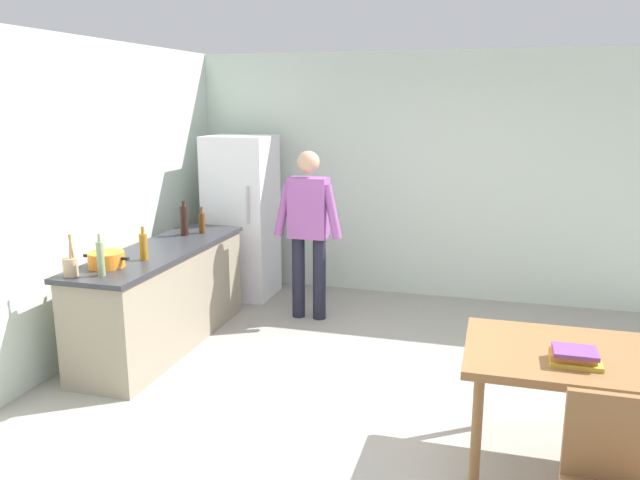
# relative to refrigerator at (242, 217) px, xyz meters

# --- Properties ---
(ground_plane) EXTENTS (14.00, 14.00, 0.00)m
(ground_plane) POSITION_rel_refrigerator_xyz_m (1.90, -2.40, -0.90)
(ground_plane) COLOR #9E998E
(wall_back) EXTENTS (6.40, 0.12, 2.70)m
(wall_back) POSITION_rel_refrigerator_xyz_m (1.90, 0.60, 0.45)
(wall_back) COLOR silver
(wall_back) RESTS_ON ground_plane
(wall_left) EXTENTS (0.12, 5.60, 2.70)m
(wall_left) POSITION_rel_refrigerator_xyz_m (-0.70, -2.20, 0.45)
(wall_left) COLOR silver
(wall_left) RESTS_ON ground_plane
(kitchen_counter) EXTENTS (0.64, 2.20, 0.90)m
(kitchen_counter) POSITION_rel_refrigerator_xyz_m (-0.10, -1.60, -0.45)
(kitchen_counter) COLOR gray
(kitchen_counter) RESTS_ON ground_plane
(refrigerator) EXTENTS (0.70, 0.67, 1.80)m
(refrigerator) POSITION_rel_refrigerator_xyz_m (0.00, 0.00, 0.00)
(refrigerator) COLOR white
(refrigerator) RESTS_ON ground_plane
(person) EXTENTS (0.70, 0.22, 1.70)m
(person) POSITION_rel_refrigerator_xyz_m (0.95, -0.55, 0.08)
(person) COLOR #1E1E2D
(person) RESTS_ON ground_plane
(dining_table) EXTENTS (1.40, 0.90, 0.75)m
(dining_table) POSITION_rel_refrigerator_xyz_m (3.30, -2.70, -0.23)
(dining_table) COLOR olive
(dining_table) RESTS_ON ground_plane
(cooking_pot) EXTENTS (0.40, 0.28, 0.12)m
(cooking_pot) POSITION_rel_refrigerator_xyz_m (-0.18, -2.27, 0.06)
(cooking_pot) COLOR orange
(cooking_pot) RESTS_ON kitchen_counter
(utensil_jar) EXTENTS (0.11, 0.11, 0.32)m
(utensil_jar) POSITION_rel_refrigerator_xyz_m (-0.28, -2.57, 0.08)
(utensil_jar) COLOR tan
(utensil_jar) RESTS_ON kitchen_counter
(bottle_wine_dark) EXTENTS (0.08, 0.08, 0.34)m
(bottle_wine_dark) POSITION_rel_refrigerator_xyz_m (-0.16, -1.04, 0.15)
(bottle_wine_dark) COLOR black
(bottle_wine_dark) RESTS_ON kitchen_counter
(bottle_oil_amber) EXTENTS (0.06, 0.06, 0.28)m
(bottle_oil_amber) POSITION_rel_refrigerator_xyz_m (-0.02, -2.00, 0.12)
(bottle_oil_amber) COLOR #996619
(bottle_oil_amber) RESTS_ON kitchen_counter
(bottle_vinegar_tall) EXTENTS (0.06, 0.06, 0.32)m
(bottle_vinegar_tall) POSITION_rel_refrigerator_xyz_m (-0.07, -2.50, 0.14)
(bottle_vinegar_tall) COLOR gray
(bottle_vinegar_tall) RESTS_ON kitchen_counter
(bottle_beer_brown) EXTENTS (0.06, 0.06, 0.26)m
(bottle_beer_brown) POSITION_rel_refrigerator_xyz_m (-0.04, -0.91, 0.11)
(bottle_beer_brown) COLOR #5B3314
(bottle_beer_brown) RESTS_ON kitchen_counter
(book_stack) EXTENTS (0.27, 0.20, 0.08)m
(book_stack) POSITION_rel_refrigerator_xyz_m (3.20, -2.87, -0.11)
(book_stack) COLOR gold
(book_stack) RESTS_ON dining_table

